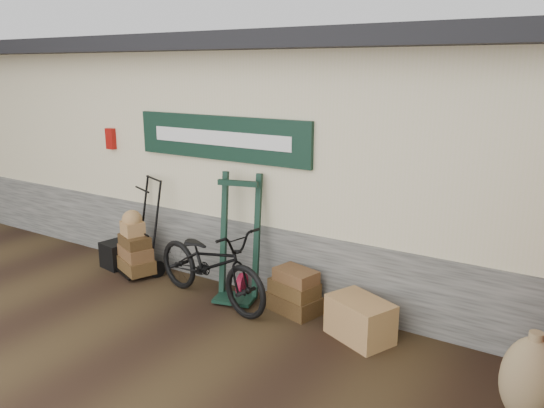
# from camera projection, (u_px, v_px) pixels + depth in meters

# --- Properties ---
(ground) EXTENTS (80.00, 80.00, 0.00)m
(ground) POSITION_uv_depth(u_px,v_px,m) (194.00, 317.00, 6.14)
(ground) COLOR black
(ground) RESTS_ON ground
(station_building) EXTENTS (14.40, 4.10, 3.20)m
(station_building) POSITION_uv_depth(u_px,v_px,m) (309.00, 149.00, 7.98)
(station_building) COLOR #4C4C47
(station_building) RESTS_ON ground
(porter_trolley) EXTENTS (0.83, 0.73, 1.37)m
(porter_trolley) POSITION_uv_depth(u_px,v_px,m) (144.00, 226.00, 7.30)
(porter_trolley) COLOR black
(porter_trolley) RESTS_ON ground
(green_barrow) EXTENTS (0.67, 0.61, 1.57)m
(green_barrow) POSITION_uv_depth(u_px,v_px,m) (239.00, 238.00, 6.46)
(green_barrow) COLOR black
(green_barrow) RESTS_ON ground
(suitcase_stack) EXTENTS (0.68, 0.52, 0.54)m
(suitcase_stack) POSITION_uv_depth(u_px,v_px,m) (294.00, 290.00, 6.22)
(suitcase_stack) COLOR #3B2712
(suitcase_stack) RESTS_ON ground
(wicker_hamper) EXTENTS (0.79, 0.67, 0.44)m
(wicker_hamper) POSITION_uv_depth(u_px,v_px,m) (360.00, 319.00, 5.61)
(wicker_hamper) COLOR brown
(wicker_hamper) RESTS_ON ground
(black_trunk) EXTENTS (0.42, 0.38, 0.37)m
(black_trunk) POSITION_uv_depth(u_px,v_px,m) (116.00, 255.00, 7.62)
(black_trunk) COLOR black
(black_trunk) RESTS_ON ground
(bicycle) EXTENTS (1.01, 1.99, 1.10)m
(bicycle) POSITION_uv_depth(u_px,v_px,m) (210.00, 259.00, 6.41)
(bicycle) COLOR black
(bicycle) RESTS_ON ground
(burlap_sack_left) EXTENTS (0.55, 0.49, 0.75)m
(burlap_sack_left) POSITION_uv_depth(u_px,v_px,m) (530.00, 380.00, 4.24)
(burlap_sack_left) COLOR olive
(burlap_sack_left) RESTS_ON ground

